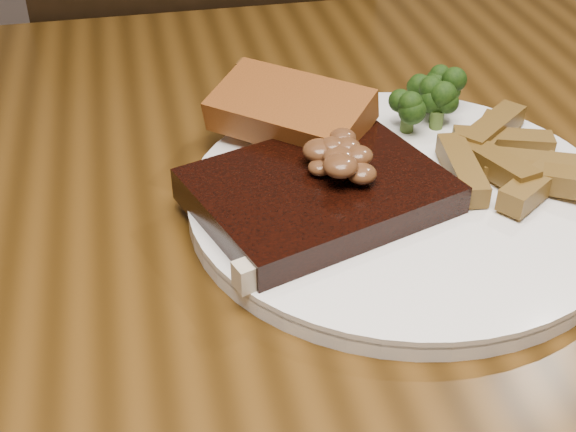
{
  "coord_description": "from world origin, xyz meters",
  "views": [
    {
      "loc": [
        -0.1,
        -0.43,
        1.09
      ],
      "look_at": [
        -0.02,
        -0.01,
        0.78
      ],
      "focal_mm": 50.0,
      "sensor_mm": 36.0,
      "label": 1
    }
  ],
  "objects_px": {
    "chair_far": "(210,159)",
    "potato_wedges": "(502,158)",
    "steak": "(318,193)",
    "dining_table": "(307,338)",
    "garlic_bread": "(290,133)",
    "plate": "(401,202)"
  },
  "relations": [
    {
      "from": "chair_far",
      "to": "potato_wedges",
      "type": "bearing_deg",
      "value": 108.18
    },
    {
      "from": "chair_far",
      "to": "steak",
      "type": "distance_m",
      "value": 0.64
    },
    {
      "from": "dining_table",
      "to": "steak",
      "type": "distance_m",
      "value": 0.12
    },
    {
      "from": "steak",
      "to": "potato_wedges",
      "type": "xyz_separation_m",
      "value": [
        0.15,
        0.02,
        -0.0
      ]
    },
    {
      "from": "steak",
      "to": "chair_far",
      "type": "bearing_deg",
      "value": 73.27
    },
    {
      "from": "chair_far",
      "to": "garlic_bread",
      "type": "distance_m",
      "value": 0.57
    },
    {
      "from": "dining_table",
      "to": "chair_far",
      "type": "relative_size",
      "value": 1.88
    },
    {
      "from": "chair_far",
      "to": "potato_wedges",
      "type": "distance_m",
      "value": 0.65
    },
    {
      "from": "dining_table",
      "to": "chair_far",
      "type": "xyz_separation_m",
      "value": [
        -0.01,
        0.59,
        -0.19
      ]
    },
    {
      "from": "chair_far",
      "to": "plate",
      "type": "height_order",
      "value": "chair_far"
    },
    {
      "from": "steak",
      "to": "garlic_bread",
      "type": "relative_size",
      "value": 1.4
    },
    {
      "from": "garlic_bread",
      "to": "steak",
      "type": "bearing_deg",
      "value": -47.62
    },
    {
      "from": "dining_table",
      "to": "garlic_bread",
      "type": "bearing_deg",
      "value": 85.05
    },
    {
      "from": "plate",
      "to": "potato_wedges",
      "type": "relative_size",
      "value": 3.13
    },
    {
      "from": "garlic_bread",
      "to": "potato_wedges",
      "type": "distance_m",
      "value": 0.16
    },
    {
      "from": "chair_far",
      "to": "garlic_bread",
      "type": "xyz_separation_m",
      "value": [
        0.02,
        -0.48,
        0.31
      ]
    },
    {
      "from": "garlic_bread",
      "to": "chair_far",
      "type": "bearing_deg",
      "value": 133.37
    },
    {
      "from": "plate",
      "to": "garlic_bread",
      "type": "bearing_deg",
      "value": 128.65
    },
    {
      "from": "plate",
      "to": "steak",
      "type": "relative_size",
      "value": 1.86
    },
    {
      "from": "plate",
      "to": "potato_wedges",
      "type": "bearing_deg",
      "value": 10.35
    },
    {
      "from": "chair_far",
      "to": "plate",
      "type": "relative_size",
      "value": 2.72
    },
    {
      "from": "plate",
      "to": "dining_table",
      "type": "bearing_deg",
      "value": -160.49
    }
  ]
}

